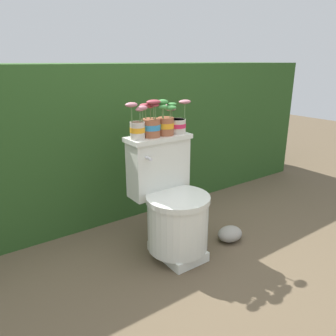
{
  "coord_description": "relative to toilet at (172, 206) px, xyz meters",
  "views": [
    {
      "loc": [
        -1.11,
        -1.49,
        1.26
      ],
      "look_at": [
        0.06,
        0.16,
        0.59
      ],
      "focal_mm": 35.0,
      "sensor_mm": 36.0,
      "label": 1
    }
  ],
  "objects": [
    {
      "name": "hedge_backdrop",
      "position": [
        -0.06,
        1.16,
        0.28
      ],
      "size": [
        4.34,
        1.07,
        1.24
      ],
      "color": "#284C1E",
      "rests_on": "ground"
    },
    {
      "name": "potted_plant_midleft",
      "position": [
        -0.06,
        0.15,
        0.53
      ],
      "size": [
        0.13,
        0.12,
        0.24
      ],
      "color": "#9E5638",
      "rests_on": "toilet"
    },
    {
      "name": "ground_plane",
      "position": [
        -0.06,
        -0.11,
        -0.34
      ],
      "size": [
        12.0,
        12.0,
        0.0
      ],
      "primitive_type": "plane",
      "color": "brown"
    },
    {
      "name": "potted_plant_midright",
      "position": [
        0.15,
        0.15,
        0.52
      ],
      "size": [
        0.16,
        0.14,
        0.22
      ],
      "color": "beige",
      "rests_on": "toilet"
    },
    {
      "name": "potted_plant_middle",
      "position": [
        0.05,
        0.14,
        0.54
      ],
      "size": [
        0.15,
        0.11,
        0.23
      ],
      "color": "#9E5638",
      "rests_on": "toilet"
    },
    {
      "name": "garden_stone",
      "position": [
        0.43,
        -0.14,
        -0.29
      ],
      "size": [
        0.19,
        0.15,
        0.11
      ],
      "color": "gray",
      "rests_on": "ground"
    },
    {
      "name": "potted_plant_left",
      "position": [
        -0.16,
        0.14,
        0.54
      ],
      "size": [
        0.14,
        0.1,
        0.23
      ],
      "color": "beige",
      "rests_on": "toilet"
    },
    {
      "name": "toilet",
      "position": [
        0.0,
        0.0,
        0.0
      ],
      "size": [
        0.44,
        0.52,
        0.79
      ],
      "color": "silver",
      "rests_on": "ground"
    }
  ]
}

